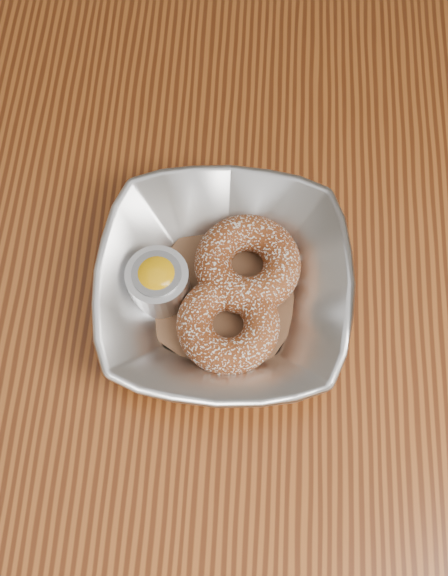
# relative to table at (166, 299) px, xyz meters

# --- Properties ---
(ground_plane) EXTENTS (4.00, 4.00, 0.00)m
(ground_plane) POSITION_rel_table_xyz_m (0.00, 0.00, -0.65)
(ground_plane) COLOR #565659
(ground_plane) RESTS_ON ground
(table) EXTENTS (1.20, 0.80, 0.75)m
(table) POSITION_rel_table_xyz_m (0.00, 0.00, 0.00)
(table) COLOR brown
(table) RESTS_ON ground_plane
(serving_bowl) EXTENTS (0.24, 0.24, 0.06)m
(serving_bowl) POSITION_rel_table_xyz_m (0.07, -0.03, 0.13)
(serving_bowl) COLOR silver
(serving_bowl) RESTS_ON table
(parchment) EXTENTS (0.20, 0.20, 0.00)m
(parchment) POSITION_rel_table_xyz_m (0.07, -0.03, 0.11)
(parchment) COLOR brown
(parchment) RESTS_ON table
(donut_back) EXTENTS (0.13, 0.13, 0.04)m
(donut_back) POSITION_rel_table_xyz_m (0.09, -0.01, 0.13)
(donut_back) COLOR brown
(donut_back) RESTS_ON parchment
(donut_front) EXTENTS (0.13, 0.13, 0.03)m
(donut_front) POSITION_rel_table_xyz_m (0.07, -0.07, 0.13)
(donut_front) COLOR brown
(donut_front) RESTS_ON parchment
(ramekin) EXTENTS (0.06, 0.06, 0.05)m
(ramekin) POSITION_rel_table_xyz_m (0.01, -0.03, 0.13)
(ramekin) COLOR silver
(ramekin) RESTS_ON table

